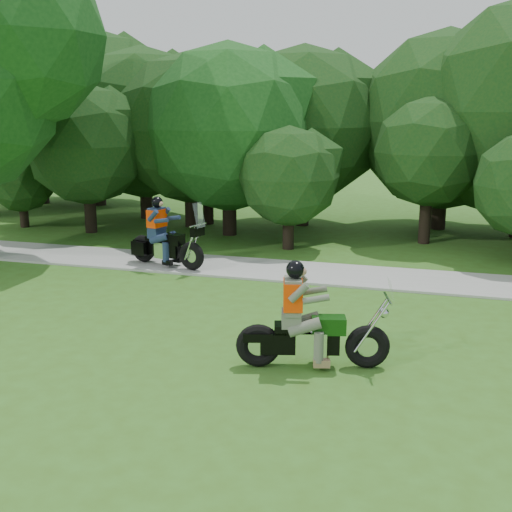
# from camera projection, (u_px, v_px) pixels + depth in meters

# --- Properties ---
(ground) EXTENTS (100.00, 100.00, 0.00)m
(ground) POSITION_uv_depth(u_px,v_px,m) (237.00, 409.00, 9.47)
(ground) COLOR #39621C
(ground) RESTS_ON ground
(walkway) EXTENTS (60.00, 2.20, 0.06)m
(walkway) POSITION_uv_depth(u_px,v_px,m) (331.00, 274.00, 16.93)
(walkway) COLOR #979792
(walkway) RESTS_ON ground
(tree_line) EXTENTS (38.95, 12.32, 7.87)m
(tree_line) POSITION_uv_depth(u_px,v_px,m) (375.00, 124.00, 22.40)
(tree_line) COLOR black
(tree_line) RESTS_ON ground
(chopper_motorcycle) EXTENTS (2.60, 1.10, 1.88)m
(chopper_motorcycle) POSITION_uv_depth(u_px,v_px,m) (305.00, 329.00, 10.83)
(chopper_motorcycle) COLOR black
(chopper_motorcycle) RESTS_ON ground
(touring_motorcycle) EXTENTS (2.46, 1.22, 1.90)m
(touring_motorcycle) POSITION_uv_depth(u_px,v_px,m) (162.00, 241.00, 17.61)
(touring_motorcycle) COLOR black
(touring_motorcycle) RESTS_ON walkway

